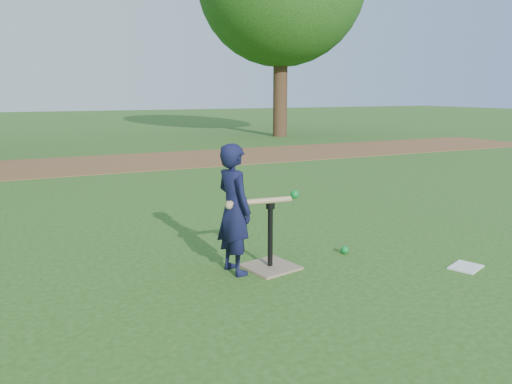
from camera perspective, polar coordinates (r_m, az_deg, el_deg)
name	(u,v)px	position (r m, az deg, el deg)	size (l,w,h in m)	color
ground	(267,268)	(4.58, 1.23, -8.67)	(80.00, 80.00, 0.00)	#285116
dirt_strip	(118,163)	(11.62, -15.52, 3.24)	(24.00, 3.00, 0.01)	brown
child	(234,209)	(4.33, -2.53, -1.97)	(0.42, 0.27, 1.15)	black
wiffle_ball_ground	(345,250)	(5.03, 10.10, -6.52)	(0.08, 0.08, 0.08)	#0B7E2B
clipboard	(466,267)	(4.97, 22.84, -7.91)	(0.30, 0.23, 0.01)	white
batting_tee	(270,256)	(4.55, 1.63, -7.36)	(0.51, 0.51, 0.61)	#93785D
swing_action	(264,200)	(4.36, 0.91, -0.95)	(0.73, 0.12, 0.10)	tan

